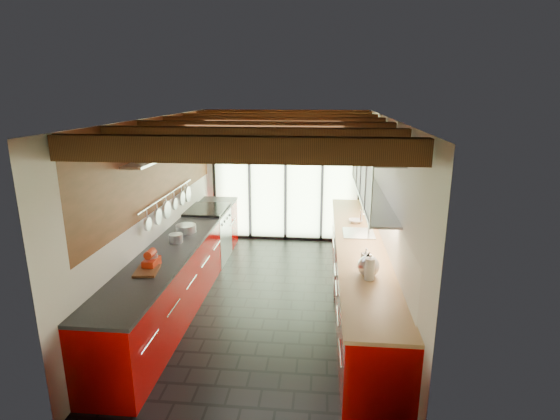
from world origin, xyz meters
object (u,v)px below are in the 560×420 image
object	(u,v)px
paper_towel	(370,269)
soap_bottle	(366,256)
stand_mixer	(152,260)
bowl	(356,221)
kettle	(369,265)

from	to	relation	value
paper_towel	soap_bottle	size ratio (longest dim) A/B	1.44
stand_mixer	paper_towel	size ratio (longest dim) A/B	0.85
stand_mixer	soap_bottle	size ratio (longest dim) A/B	1.22
stand_mixer	bowl	distance (m)	3.28
soap_bottle	bowl	xyz separation A→B (m)	(0.00, 1.74, -0.08)
soap_bottle	stand_mixer	bearing A→B (deg)	-172.63
soap_bottle	paper_towel	bearing A→B (deg)	-90.00
kettle	bowl	distance (m)	2.06
soap_bottle	bowl	bearing A→B (deg)	90.00
kettle	bowl	world-z (taller)	kettle
stand_mixer	soap_bottle	xyz separation A→B (m)	(2.54, 0.33, 0.01)
kettle	bowl	xyz separation A→B (m)	(0.00, 2.06, -0.10)
stand_mixer	bowl	bearing A→B (deg)	39.15
stand_mixer	soap_bottle	bearing A→B (deg)	7.37
stand_mixer	kettle	size ratio (longest dim) A/B	0.83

